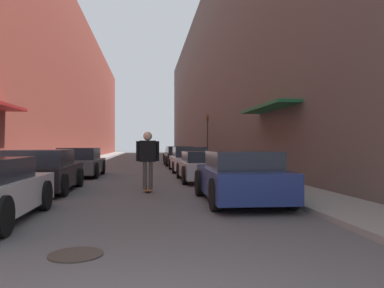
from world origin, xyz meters
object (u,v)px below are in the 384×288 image
object	(u,v)px
parked_car_right_0	(240,177)
manhole_cover	(76,255)
parked_car_right_1	(205,166)
traffic_light	(207,133)
parked_car_left_1	(42,171)
parked_car_left_2	(80,163)
skateboarder	(148,155)
parked_car_right_2	(189,160)
parked_car_right_3	(179,156)
parked_car_right_4	(175,155)

from	to	relation	value
parked_car_right_0	manhole_cover	distance (m)	5.27
parked_car_right_1	traffic_light	bearing A→B (deg)	80.33
parked_car_left_1	parked_car_right_1	xyz separation A→B (m)	(5.46, 2.71, -0.03)
parked_car_left_2	parked_car_right_1	bearing A→B (deg)	-28.26
parked_car_right_0	skateboarder	size ratio (longest dim) A/B	2.20
parked_car_right_0	skateboarder	xyz separation A→B (m)	(-2.29, 2.38, 0.50)
parked_car_left_2	parked_car_right_0	bearing A→B (deg)	-57.41
parked_car_right_2	parked_car_right_0	bearing A→B (deg)	-89.66
parked_car_right_0	parked_car_right_3	bearing A→B (deg)	90.31
skateboarder	parked_car_right_2	bearing A→B (deg)	75.66
parked_car_right_1	manhole_cover	bearing A→B (deg)	-108.34
parked_car_left_1	manhole_cover	bearing A→B (deg)	-71.73
parked_car_right_1	parked_car_right_2	distance (m)	5.59
parked_car_right_1	manhole_cover	size ratio (longest dim) A/B	5.73
parked_car_left_1	parked_car_left_2	distance (m)	5.55
parked_car_left_2	parked_car_right_2	size ratio (longest dim) A/B	0.84
parked_car_left_2	manhole_cover	distance (m)	12.63
parked_car_left_2	manhole_cover	xyz separation A→B (m)	(2.10, -12.44, -0.62)
parked_car_left_2	manhole_cover	bearing A→B (deg)	-80.43
skateboarder	parked_car_right_1	bearing A→B (deg)	54.04
parked_car_right_0	skateboarder	world-z (taller)	skateboarder
parked_car_left_1	skateboarder	world-z (taller)	skateboarder
parked_car_right_1	skateboarder	world-z (taller)	skateboarder
parked_car_right_0	parked_car_right_3	world-z (taller)	parked_car_right_3
parked_car_right_0	manhole_cover	size ratio (longest dim) A/B	5.75
parked_car_right_4	parked_car_left_1	bearing A→B (deg)	-105.79
parked_car_right_2	manhole_cover	xyz separation A→B (m)	(-3.16, -15.19, -0.62)
parked_car_right_1	skateboarder	distance (m)	3.86
parked_car_right_0	parked_car_right_3	distance (m)	17.07
parked_car_right_2	parked_car_right_4	size ratio (longest dim) A/B	1.15
parked_car_right_0	parked_car_right_2	world-z (taller)	parked_car_right_2
parked_car_left_2	parked_car_right_3	world-z (taller)	parked_car_right_3
parked_car_left_1	parked_car_right_3	size ratio (longest dim) A/B	0.92
parked_car_right_0	parked_car_right_3	xyz separation A→B (m)	(-0.09, 17.07, 0.03)
parked_car_left_2	skateboarder	xyz separation A→B (m)	(3.03, -5.94, 0.50)
parked_car_left_1	parked_car_left_2	size ratio (longest dim) A/B	0.99
parked_car_right_0	manhole_cover	xyz separation A→B (m)	(-3.22, -4.12, -0.62)
parked_car_right_4	parked_car_right_1	bearing A→B (deg)	-90.43
parked_car_right_1	parked_car_right_3	world-z (taller)	parked_car_right_3
manhole_cover	parked_car_right_0	bearing A→B (deg)	51.98
parked_car_right_3	parked_car_right_4	distance (m)	5.46
parked_car_right_3	traffic_light	xyz separation A→B (m)	(2.40, 2.18, 1.68)
parked_car_left_1	parked_car_right_4	bearing A→B (deg)	74.21
parked_car_left_2	parked_car_right_4	world-z (taller)	parked_car_left_2
parked_car_right_2	skateboarder	size ratio (longest dim) A/B	2.60
parked_car_right_0	traffic_light	size ratio (longest dim) A/B	1.12
parked_car_left_2	parked_car_right_0	xyz separation A→B (m)	(5.32, -8.32, -0.00)
parked_car_left_1	parked_car_right_4	xyz separation A→B (m)	(5.58, 19.75, -0.05)
parked_car_left_1	parked_car_right_4	world-z (taller)	parked_car_left_1
parked_car_left_1	skateboarder	size ratio (longest dim) A/B	2.17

